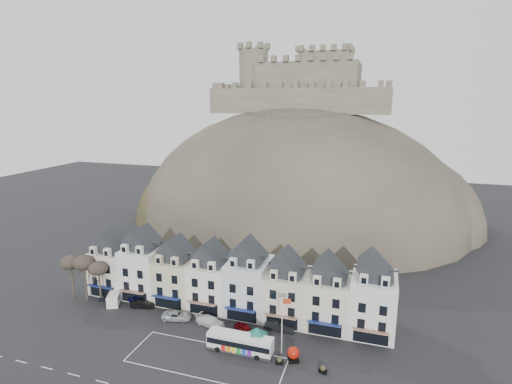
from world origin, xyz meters
TOP-DOWN VIEW (x-y plane):
  - ground at (0.00, 0.00)m, footprint 300.00×300.00m
  - coach_bay_markings at (2.00, 1.25)m, footprint 22.00×7.50m
  - townhouse_terrace at (0.15, 15.97)m, footprint 54.40×9.35m
  - castle_hill at (1.25, 68.95)m, footprint 100.00×76.00m
  - castle at (0.51, 75.93)m, footprint 50.20×22.20m
  - tree_left_far at (-29.00, 10.50)m, footprint 3.61×3.61m
  - tree_left_mid at (-26.00, 10.50)m, footprint 3.78×3.78m
  - tree_left_near at (-23.00, 10.50)m, footprint 3.43×3.43m
  - bus at (5.89, 4.44)m, footprint 9.71×2.34m
  - bus_shelter at (8.13, 5.47)m, footprint 5.72×5.72m
  - red_buoy at (13.67, 4.76)m, footprint 1.89×1.89m
  - flagpole at (11.77, 6.02)m, footprint 1.26×0.36m
  - white_van at (-20.54, 11.13)m, footprint 3.57×4.82m
  - planter_west at (12.00, 3.50)m, footprint 1.11×0.73m
  - planter_east at (18.00, 3.50)m, footprint 1.18×0.81m
  - car_navy at (-16.00, 11.95)m, footprint 4.84×3.03m
  - car_black at (-14.80, 11.20)m, footprint 4.39×2.39m
  - car_silver at (-7.14, 9.50)m, footprint 5.22×3.23m
  - car_white at (-1.09, 9.50)m, footprint 5.51×3.42m
  - car_maroon at (4.80, 9.50)m, footprint 3.87×2.81m
  - car_charcoal at (10.00, 11.71)m, footprint 4.83×1.82m

SIDE VIEW (x-z plane):
  - ground at x=0.00m, z-range 0.00..0.00m
  - coach_bay_markings at x=2.00m, z-range -0.01..0.01m
  - castle_hill at x=1.25m, z-range -33.89..34.11m
  - planter_west at x=12.00m, z-range -0.02..1.02m
  - planter_east at x=18.00m, z-range -0.02..1.06m
  - car_maroon at x=4.80m, z-range 0.00..1.22m
  - car_silver at x=-7.14m, z-range 0.00..1.37m
  - car_black at x=-14.80m, z-range 0.00..1.37m
  - car_white at x=-1.09m, z-range 0.00..1.49m
  - car_navy at x=-16.00m, z-range 0.00..1.54m
  - car_charcoal at x=10.00m, z-range 0.00..1.57m
  - white_van at x=-20.54m, z-range 0.00..2.02m
  - red_buoy at x=13.67m, z-range 0.02..2.15m
  - bus at x=5.89m, z-range 0.14..2.88m
  - bus_shelter at x=8.13m, z-range 1.03..4.74m
  - flagpole at x=11.77m, z-range 0.63..9.49m
  - townhouse_terrace at x=0.15m, z-range -0.60..11.20m
  - tree_left_near at x=-23.00m, z-range 2.64..10.47m
  - tree_left_far at x=-29.00m, z-range 2.78..11.02m
  - tree_left_mid at x=-26.00m, z-range 2.92..11.56m
  - castle at x=0.51m, z-range 29.19..51.19m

